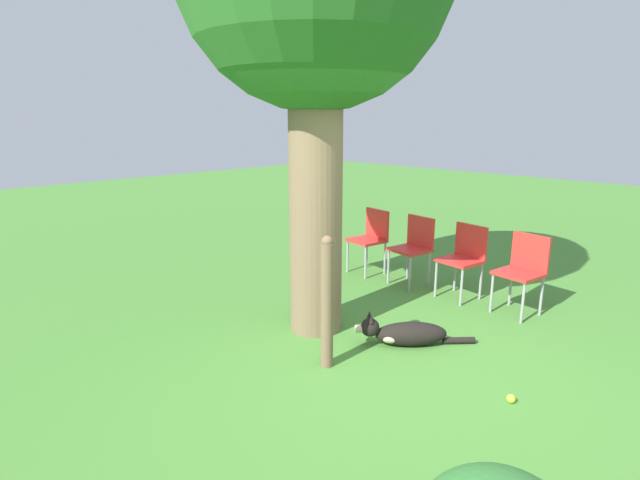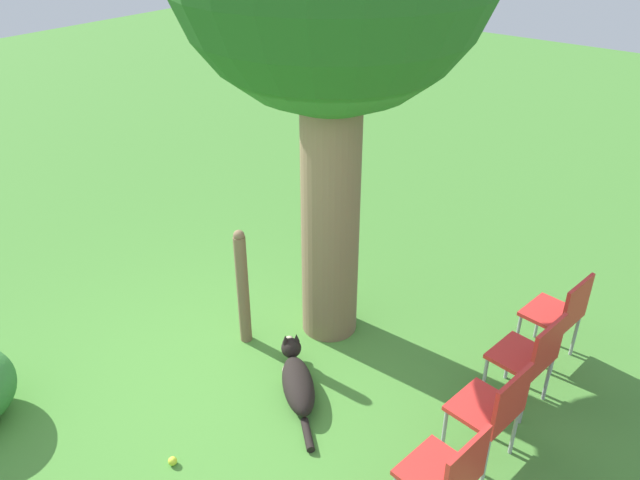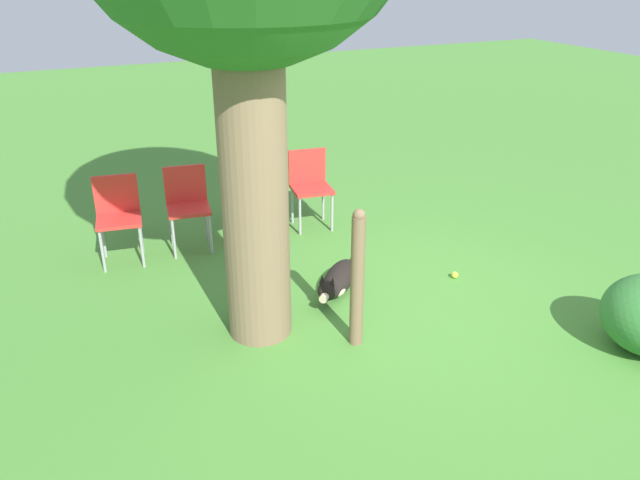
# 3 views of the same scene
# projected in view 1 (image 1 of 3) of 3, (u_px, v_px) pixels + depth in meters

# --- Properties ---
(ground_plane) EXTENTS (30.00, 30.00, 0.00)m
(ground_plane) POSITION_uv_depth(u_px,v_px,m) (392.00, 371.00, 4.32)
(ground_plane) COLOR #478433
(dog) EXTENTS (0.92, 0.83, 0.34)m
(dog) POSITION_uv_depth(u_px,v_px,m) (404.00, 333.00, 4.78)
(dog) COLOR black
(dog) RESTS_ON ground_plane
(fence_post) EXTENTS (0.11, 0.11, 1.18)m
(fence_post) POSITION_uv_depth(u_px,v_px,m) (327.00, 302.00, 4.27)
(fence_post) COLOR brown
(fence_post) RESTS_ON ground_plane
(red_chair_0) EXTENTS (0.48, 0.50, 0.89)m
(red_chair_0) POSITION_uv_depth(u_px,v_px,m) (523.00, 267.00, 5.49)
(red_chair_0) COLOR red
(red_chair_0) RESTS_ON ground_plane
(red_chair_1) EXTENTS (0.48, 0.50, 0.89)m
(red_chair_1) POSITION_uv_depth(u_px,v_px,m) (464.00, 255.00, 5.97)
(red_chair_1) COLOR red
(red_chair_1) RESTS_ON ground_plane
(red_chair_2) EXTENTS (0.48, 0.50, 0.89)m
(red_chair_2) POSITION_uv_depth(u_px,v_px,m) (414.00, 244.00, 6.46)
(red_chair_2) COLOR red
(red_chair_2) RESTS_ON ground_plane
(red_chair_3) EXTENTS (0.48, 0.50, 0.89)m
(red_chair_3) POSITION_uv_depth(u_px,v_px,m) (371.00, 235.00, 6.95)
(red_chair_3) COLOR red
(red_chair_3) RESTS_ON ground_plane
(tennis_ball) EXTENTS (0.07, 0.07, 0.07)m
(tennis_ball) POSITION_uv_depth(u_px,v_px,m) (511.00, 399.00, 3.83)
(tennis_ball) COLOR #CCE033
(tennis_ball) RESTS_ON ground_plane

